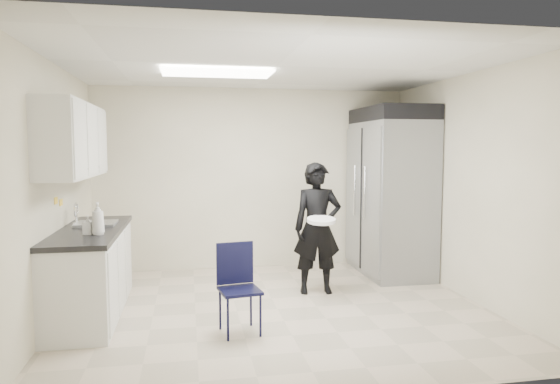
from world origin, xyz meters
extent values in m
plane|color=#BBA993|center=(0.00, 0.00, 0.00)|extent=(4.50, 4.50, 0.00)
plane|color=silver|center=(0.00, 0.00, 2.60)|extent=(4.50, 4.50, 0.00)
plane|color=beige|center=(0.00, 2.00, 1.30)|extent=(4.50, 0.00, 4.50)
plane|color=beige|center=(-2.25, 0.00, 1.30)|extent=(0.00, 4.00, 4.00)
plane|color=beige|center=(2.25, 0.00, 1.30)|extent=(0.00, 4.00, 4.00)
cube|color=white|center=(-0.60, 0.40, 2.57)|extent=(1.20, 0.60, 0.02)
cube|color=silver|center=(-1.95, 0.20, 0.43)|extent=(0.60, 1.90, 0.86)
cube|color=black|center=(-1.95, 0.20, 0.89)|extent=(0.64, 1.95, 0.05)
cube|color=gray|center=(-1.93, 0.45, 0.87)|extent=(0.42, 0.40, 0.14)
cylinder|color=silver|center=(-2.13, 0.45, 1.02)|extent=(0.02, 0.02, 0.24)
cube|color=silver|center=(-2.08, 0.20, 1.83)|extent=(0.35, 1.80, 0.75)
cube|color=black|center=(-2.14, 1.35, 1.62)|extent=(0.22, 0.30, 0.35)
cube|color=yellow|center=(-2.24, 0.10, 1.22)|extent=(0.00, 0.12, 0.07)
cube|color=yellow|center=(-2.24, 0.30, 1.18)|extent=(0.00, 0.12, 0.07)
cube|color=gray|center=(1.83, 1.27, 1.05)|extent=(0.80, 1.35, 2.10)
cube|color=black|center=(1.83, 1.27, 2.20)|extent=(0.80, 1.35, 0.20)
cube|color=black|center=(-0.47, -0.63, 0.41)|extent=(0.42, 0.42, 0.82)
imported|color=black|center=(0.58, 0.53, 0.79)|extent=(0.61, 0.43, 1.57)
cylinder|color=white|center=(0.57, 0.28, 0.92)|extent=(0.36, 0.36, 0.04)
imported|color=white|center=(-1.80, -0.19, 1.07)|extent=(0.12, 0.12, 0.32)
imported|color=silver|center=(-1.90, -0.16, 1.00)|extent=(0.09, 0.10, 0.18)
camera|label=1|loc=(-0.93, -5.21, 1.75)|focal=32.00mm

